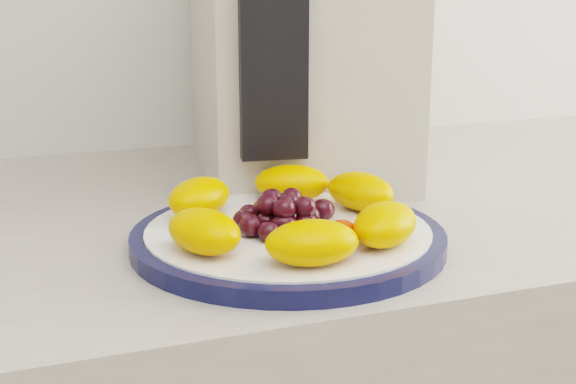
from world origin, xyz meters
name	(u,v)px	position (x,y,z in m)	size (l,w,h in m)	color
plate_rim	(288,239)	(0.08, 1.05, 0.91)	(0.27, 0.27, 0.01)	#0E1238
plate_face	(288,238)	(0.08, 1.05, 0.91)	(0.25, 0.25, 0.02)	white
appliance_body	(296,9)	(0.19, 1.31, 1.09)	(0.22, 0.30, 0.38)	#BCB3A4
appliance_panel	(273,12)	(0.11, 1.16, 1.10)	(0.07, 0.02, 0.28)	black
fruit_plate	(292,211)	(0.09, 1.05, 0.93)	(0.24, 0.24, 0.03)	#FF8A00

